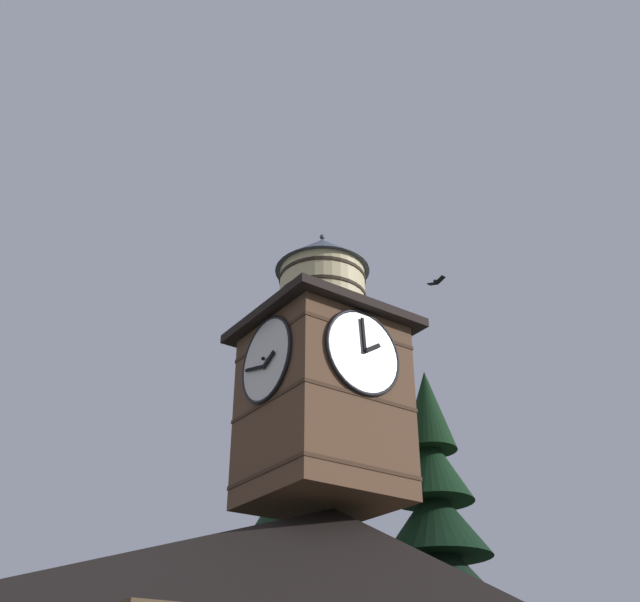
{
  "coord_description": "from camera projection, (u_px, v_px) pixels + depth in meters",
  "views": [
    {
      "loc": [
        9.32,
        13.07,
        2.29
      ],
      "look_at": [
        -1.71,
        -2.61,
        13.23
      ],
      "focal_mm": 41.95,
      "sensor_mm": 36.0,
      "label": 1
    }
  ],
  "objects": [
    {
      "name": "flying_bird_low",
      "position": [
        436.0,
        282.0,
        26.3
      ],
      "size": [
        0.28,
        0.75,
        0.15
      ],
      "color": "black"
    },
    {
      "name": "clock_tower",
      "position": [
        322.0,
        375.0,
        20.21
      ],
      "size": [
        4.19,
        4.19,
        8.17
      ],
      "color": "brown",
      "rests_on": "building_main"
    },
    {
      "name": "pine_tree_behind",
      "position": [
        297.0,
        550.0,
        22.98
      ],
      "size": [
        5.42,
        5.42,
        18.13
      ],
      "color": "#473323",
      "rests_on": "ground_plane"
    },
    {
      "name": "moon",
      "position": [
        261.0,
        595.0,
        54.27
      ],
      "size": [
        2.37,
        2.37,
        2.37
      ],
      "color": "silver"
    }
  ]
}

